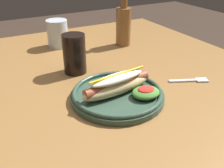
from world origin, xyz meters
TOP-DOWN VIEW (x-y plane):
  - dining_table at (0.00, 0.00)m, footprint 1.28×1.04m
  - hot_dog_plate at (0.08, -0.18)m, footprint 0.25×0.25m
  - fork at (0.33, -0.20)m, footprint 0.12×0.07m
  - water_cup at (0.07, 0.29)m, footprint 0.08×0.08m
  - extra_cup at (0.04, 0.03)m, footprint 0.07×0.07m
  - glass_bottle at (0.31, 0.18)m, footprint 0.06×0.06m

SIDE VIEW (x-z plane):
  - dining_table at x=0.00m, z-range 0.28..1.02m
  - fork at x=0.33m, z-range 0.74..0.74m
  - hot_dog_plate at x=0.08m, z-range 0.72..0.80m
  - water_cup at x=0.07m, z-range 0.74..0.85m
  - extra_cup at x=0.04m, z-range 0.74..0.87m
  - glass_bottle at x=0.31m, z-range 0.72..0.93m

